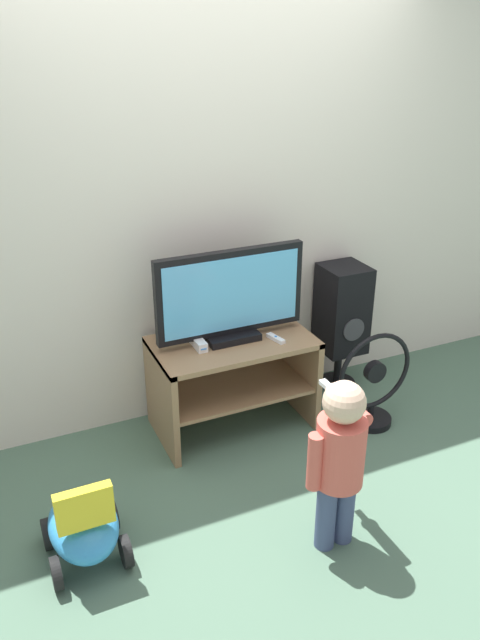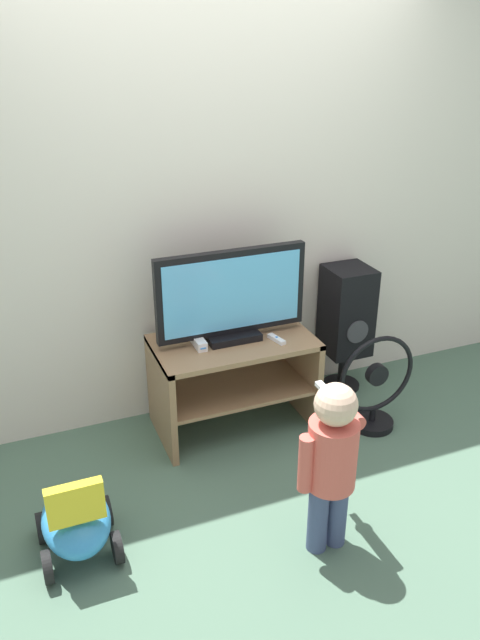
# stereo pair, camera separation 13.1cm
# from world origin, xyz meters

# --- Properties ---
(ground_plane) EXTENTS (16.00, 16.00, 0.00)m
(ground_plane) POSITION_xyz_m (0.00, 0.00, 0.00)
(ground_plane) COLOR #4C6B56
(wall_back) EXTENTS (10.00, 0.06, 2.60)m
(wall_back) POSITION_xyz_m (0.00, 0.59, 1.30)
(wall_back) COLOR silver
(wall_back) RESTS_ON ground_plane
(tv_stand) EXTENTS (0.91, 0.51, 0.57)m
(tv_stand) POSITION_xyz_m (0.00, 0.26, 0.36)
(tv_stand) COLOR #93704C
(tv_stand) RESTS_ON ground_plane
(television) EXTENTS (0.86, 0.20, 0.52)m
(television) POSITION_xyz_m (0.00, 0.28, 0.83)
(television) COLOR black
(television) RESTS_ON tv_stand
(game_console) EXTENTS (0.05, 0.16, 0.05)m
(game_console) POSITION_xyz_m (-0.21, 0.25, 0.59)
(game_console) COLOR white
(game_console) RESTS_ON tv_stand
(remote_primary) EXTENTS (0.06, 0.13, 0.03)m
(remote_primary) POSITION_xyz_m (0.22, 0.16, 0.58)
(remote_primary) COLOR white
(remote_primary) RESTS_ON tv_stand
(child) EXTENTS (0.32, 0.48, 0.85)m
(child) POSITION_xyz_m (0.04, -0.79, 0.50)
(child) COLOR #3F4C72
(child) RESTS_ON ground_plane
(speaker_tower) EXTENTS (0.27, 0.29, 0.84)m
(speaker_tower) POSITION_xyz_m (0.83, 0.40, 0.53)
(speaker_tower) COLOR black
(speaker_tower) RESTS_ON ground_plane
(floor_fan) EXTENTS (0.49, 0.25, 0.60)m
(floor_fan) POSITION_xyz_m (0.77, -0.07, 0.27)
(floor_fan) COLOR black
(floor_fan) RESTS_ON ground_plane
(ride_on_toy) EXTENTS (0.34, 0.45, 0.47)m
(ride_on_toy) POSITION_xyz_m (-1.02, -0.42, 0.18)
(ride_on_toy) COLOR #338CD1
(ride_on_toy) RESTS_ON ground_plane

